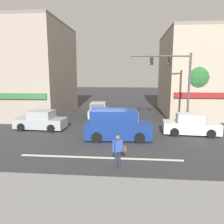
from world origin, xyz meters
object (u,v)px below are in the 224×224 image
at_px(traffic_light_mast, 178,79).
at_px(sedan_crossing_center, 41,121).
at_px(street_tree, 194,77).
at_px(sedan_approaching_near, 191,125).
at_px(utility_pole_near_left, 22,76).
at_px(van_parked_curbside, 117,125).
at_px(pedestrian_foreground_with_bag, 118,150).
at_px(sedan_waiting_far, 98,111).

height_order(traffic_light_mast, sedan_crossing_center, traffic_light_mast).
relative_size(street_tree, sedan_approaching_near, 1.47).
relative_size(utility_pole_near_left, sedan_approaching_near, 1.97).
distance_m(van_parked_curbside, pedestrian_foreground_with_bag, 4.86).
height_order(utility_pole_near_left, van_parked_curbside, utility_pole_near_left).
bearing_deg(sedan_approaching_near, pedestrian_foreground_with_bag, -127.74).
distance_m(sedan_approaching_near, van_parked_curbside, 5.79).
bearing_deg(street_tree, sedan_approaching_near, -105.25).
height_order(traffic_light_mast, van_parked_curbside, traffic_light_mast).
bearing_deg(sedan_waiting_far, traffic_light_mast, -30.48).
bearing_deg(sedan_waiting_far, street_tree, 0.18).
xyz_separation_m(traffic_light_mast, van_parked_curbside, (-4.69, -3.41, -3.17)).
height_order(street_tree, traffic_light_mast, traffic_light_mast).
bearing_deg(sedan_crossing_center, traffic_light_mast, 6.17).
distance_m(utility_pole_near_left, sedan_approaching_near, 15.66).
bearing_deg(pedestrian_foreground_with_bag, sedan_waiting_far, 103.06).
distance_m(sedan_waiting_far, pedestrian_foreground_with_bag, 12.82).
bearing_deg(pedestrian_foreground_with_bag, traffic_light_mast, 62.49).
bearing_deg(street_tree, sedan_waiting_far, -179.82).
distance_m(utility_pole_near_left, traffic_light_mast, 14.16).
bearing_deg(pedestrian_foreground_with_bag, van_parked_curbside, 94.68).
bearing_deg(pedestrian_foreground_with_bag, sedan_approaching_near, 52.26).
bearing_deg(sedan_waiting_far, sedan_approaching_near, -36.34).
relative_size(sedan_waiting_far, sedan_approaching_near, 1.00).
distance_m(street_tree, van_parked_curbside, 10.95).
bearing_deg(traffic_light_mast, utility_pole_near_left, 173.11).
distance_m(traffic_light_mast, van_parked_curbside, 6.61).
bearing_deg(traffic_light_mast, street_tree, 60.39).
relative_size(utility_pole_near_left, pedestrian_foreground_with_bag, 4.98).
xyz_separation_m(utility_pole_near_left, sedan_waiting_far, (6.87, 2.54, -3.59)).
bearing_deg(van_parked_curbside, street_tree, 47.17).
relative_size(street_tree, sedan_waiting_far, 1.47).
relative_size(sedan_crossing_center, van_parked_curbside, 0.89).
xyz_separation_m(utility_pole_near_left, van_parked_curbside, (9.37, -5.11, -3.30)).
bearing_deg(van_parked_curbside, pedestrian_foreground_with_bag, -85.32).
bearing_deg(utility_pole_near_left, traffic_light_mast, -6.89).
distance_m(street_tree, utility_pole_near_left, 16.68).
bearing_deg(sedan_waiting_far, sedan_crossing_center, -126.15).
relative_size(street_tree, van_parked_curbside, 1.32).
bearing_deg(sedan_approaching_near, sedan_crossing_center, 177.86).
xyz_separation_m(utility_pole_near_left, sedan_crossing_center, (2.89, -2.91, -3.59)).
bearing_deg(traffic_light_mast, sedan_waiting_far, 149.52).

